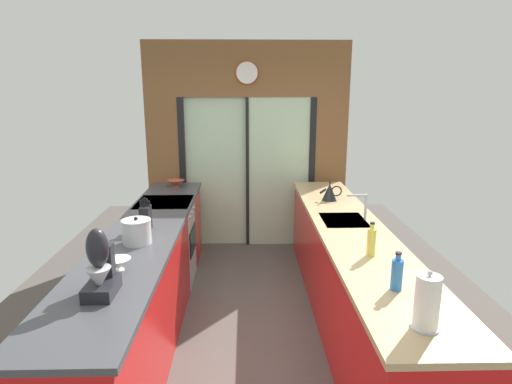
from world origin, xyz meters
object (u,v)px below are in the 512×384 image
Objects in this scene: stand_mixer at (100,269)px; paper_towel_roll at (427,303)px; stock_pot at (137,232)px; soap_bottle_far at (371,242)px; knife_block at (146,218)px; soap_bottle_near at (397,274)px; mixing_bowl_near at (118,264)px; kettle at (330,192)px; oven_range at (166,242)px; mixing_bowl_far at (176,183)px.

paper_towel_roll is at bearing -13.25° from stand_mixer.
soap_bottle_far is at bearing -9.72° from stock_pot.
knife_block is 2.13m from soap_bottle_near.
mixing_bowl_near is 0.53× the size of paper_towel_roll.
mixing_bowl_near is at bearing -90.00° from stock_pot.
stock_pot reaches higher than mixing_bowl_near.
paper_towel_roll reaches higher than kettle.
mixing_bowl_near is 1.79m from soap_bottle_far.
stand_mixer is 0.87m from stock_pot.
kettle is (1.78, 1.29, -0.00)m from stock_pot.
oven_range is at bearing 130.23° from soap_bottle_near.
kettle is at bearing -21.40° from mixing_bowl_far.
stock_pot is 0.72× the size of paper_towel_roll.
kettle is (1.78, 1.81, 0.05)m from mixing_bowl_near.
kettle is (1.78, 0.97, -0.02)m from knife_block.
stock_pot is (0.00, -1.99, 0.05)m from mixing_bowl_far.
kettle is (1.78, 2.16, -0.07)m from stand_mixer.
stock_pot is 2.20m from paper_towel_roll.
knife_block is 0.32m from stock_pot.
soap_bottle_far is at bearing 7.00° from mixing_bowl_near.
stock_pot is 0.93× the size of kettle.
kettle is at bearing 45.49° from mixing_bowl_near.
soap_bottle_near is at bearing -90.00° from soap_bottle_far.
stand_mixer reaches higher than paper_towel_roll.
oven_range is 3.57× the size of soap_bottle_far.
paper_towel_roll is (1.78, -0.42, -0.02)m from stand_mixer.
kettle reaches higher than mixing_bowl_near.
stock_pot reaches higher than oven_range.
mixing_bowl_near is 0.85m from knife_block.
soap_bottle_far is (-0.00, -1.59, 0.02)m from kettle.
stand_mixer is 2.80m from kettle.
knife_block is 1.13× the size of soap_bottle_far.
soap_bottle_near is at bearing -25.58° from stock_pot.
knife_block is at bearing -90.00° from mixing_bowl_far.
mixing_bowl_far is at bearing 118.52° from paper_towel_roll.
mixing_bowl_near is 0.66× the size of soap_bottle_far.
stock_pot is at bearing 144.11° from paper_towel_roll.
mixing_bowl_near is at bearing -134.51° from kettle.
stock_pot is at bearing 170.28° from soap_bottle_far.
oven_range is at bearing 90.83° from stock_pot.
mixing_bowl_near is 2.51m from mixing_bowl_far.
oven_range is 2.87× the size of paper_towel_roll.
oven_range is 5.41× the size of mixing_bowl_near.
kettle is at bearing 50.45° from stand_mixer.
mixing_bowl_far is 1.91m from kettle.
soap_bottle_far is 0.80× the size of paper_towel_roll.
paper_towel_roll is at bearing -23.24° from mixing_bowl_near.
soap_bottle_far is at bearing 90.00° from paper_towel_roll.
oven_range is 3.19m from paper_towel_roll.
mixing_bowl_near is 0.36m from stand_mixer.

